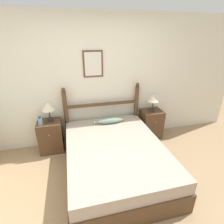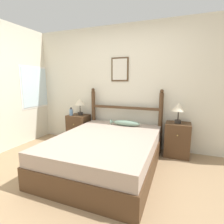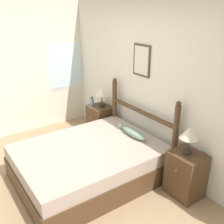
# 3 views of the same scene
# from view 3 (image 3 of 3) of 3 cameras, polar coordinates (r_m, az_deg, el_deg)

# --- Properties ---
(ground_plane) EXTENTS (16.00, 16.00, 0.00)m
(ground_plane) POSITION_cam_3_polar(r_m,az_deg,el_deg) (3.98, -13.11, -16.16)
(ground_plane) COLOR #9E7F5B
(wall_back) EXTENTS (6.40, 0.08, 2.55)m
(wall_back) POSITION_cam_3_polar(r_m,az_deg,el_deg) (4.23, 7.51, 6.06)
(wall_back) COLOR beige
(wall_back) RESTS_ON ground_plane
(wall_left) EXTENTS (0.08, 6.40, 2.55)m
(wall_left) POSITION_cam_3_polar(r_m,az_deg,el_deg) (5.35, -23.02, 7.83)
(wall_left) COLOR beige
(wall_left) RESTS_ON ground_plane
(bed) EXTENTS (1.57, 2.06, 0.52)m
(bed) POSITION_cam_3_polar(r_m,az_deg,el_deg) (3.99, -4.94, -10.90)
(bed) COLOR #4C331E
(bed) RESTS_ON ground_plane
(headboard) EXTENTS (1.57, 0.08, 1.25)m
(headboard) POSITION_cam_3_polar(r_m,az_deg,el_deg) (4.31, 6.30, -2.22)
(headboard) COLOR #4C331E
(headboard) RESTS_ON ground_plane
(nightstand_left) EXTENTS (0.45, 0.40, 0.64)m
(nightstand_left) POSITION_cam_3_polar(r_m,az_deg,el_deg) (5.18, -2.66, -2.06)
(nightstand_left) COLOR #4C331E
(nightstand_left) RESTS_ON ground_plane
(nightstand_right) EXTENTS (0.45, 0.40, 0.64)m
(nightstand_right) POSITION_cam_3_polar(r_m,az_deg,el_deg) (3.77, 15.70, -12.92)
(nightstand_right) COLOR #4C331E
(nightstand_right) RESTS_ON ground_plane
(table_lamp_left) EXTENTS (0.24, 0.24, 0.38)m
(table_lamp_left) POSITION_cam_3_polar(r_m,az_deg,el_deg) (4.95, -2.25, 4.22)
(table_lamp_left) COLOR #2D2823
(table_lamp_left) RESTS_ON nightstand_left
(table_lamp_right) EXTENTS (0.24, 0.24, 0.38)m
(table_lamp_right) POSITION_cam_3_polar(r_m,az_deg,el_deg) (3.47, 16.46, -4.73)
(table_lamp_right) COLOR #2D2823
(table_lamp_right) RESTS_ON nightstand_right
(bottle) EXTENTS (0.08, 0.08, 0.18)m
(bottle) POSITION_cam_3_polar(r_m,az_deg,el_deg) (5.08, -4.38, 2.28)
(bottle) COLOR #668CB2
(bottle) RESTS_ON nightstand_left
(fish_pillow) EXTENTS (0.61, 0.15, 0.11)m
(fish_pillow) POSITION_cam_3_polar(r_m,az_deg,el_deg) (4.15, 4.63, -4.51)
(fish_pillow) COLOR gray
(fish_pillow) RESTS_ON bed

